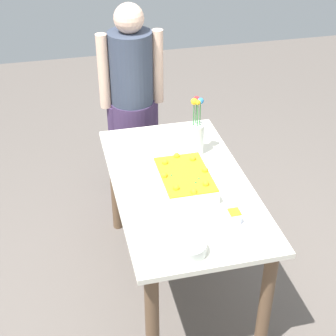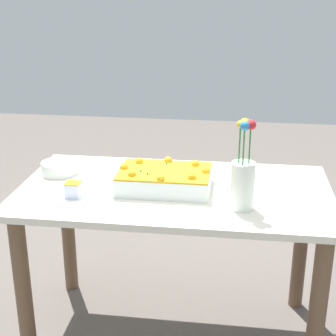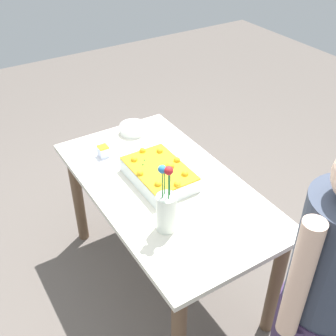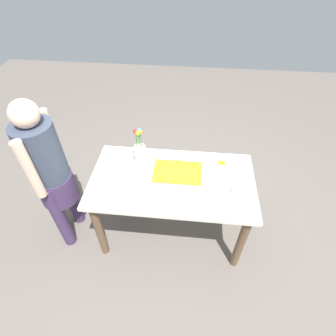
# 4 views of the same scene
# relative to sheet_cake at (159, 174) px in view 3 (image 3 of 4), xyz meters

# --- Properties ---
(ground_plane) EXTENTS (8.00, 8.00, 0.00)m
(ground_plane) POSITION_rel_sheet_cake_xyz_m (0.04, 0.01, -0.80)
(ground_plane) COLOR #605751
(dining_table) EXTENTS (1.37, 0.75, 0.75)m
(dining_table) POSITION_rel_sheet_cake_xyz_m (0.04, 0.01, -0.18)
(dining_table) COLOR silver
(dining_table) RESTS_ON ground_plane
(sheet_cake) EXTENTS (0.40, 0.27, 0.11)m
(sheet_cake) POSITION_rel_sheet_cake_xyz_m (0.00, 0.00, 0.00)
(sheet_cake) COLOR white
(sheet_cake) RESTS_ON dining_table
(serving_plate_with_slice) EXTENTS (0.18, 0.18, 0.07)m
(serving_plate_with_slice) POSITION_rel_sheet_cake_xyz_m (-0.36, -0.16, -0.02)
(serving_plate_with_slice) COLOR white
(serving_plate_with_slice) RESTS_ON dining_table
(cake_knife) EXTENTS (0.19, 0.05, 0.00)m
(cake_knife) POSITION_rel_sheet_cake_xyz_m (0.48, 0.23, -0.04)
(cake_knife) COLOR silver
(cake_knife) RESTS_ON dining_table
(flower_vase) EXTENTS (0.10, 0.10, 0.37)m
(flower_vase) POSITION_rel_sheet_cake_xyz_m (0.33, -0.16, 0.08)
(flower_vase) COLOR white
(flower_vase) RESTS_ON dining_table
(fruit_bowl) EXTENTS (0.16, 0.16, 0.06)m
(fruit_bowl) POSITION_rel_sheet_cake_xyz_m (-0.52, 0.12, -0.02)
(fruit_bowl) COLOR silver
(fruit_bowl) RESTS_ON dining_table
(person_standing) EXTENTS (0.31, 0.45, 1.49)m
(person_standing) POSITION_rel_sheet_cake_xyz_m (1.03, 0.11, 0.06)
(person_standing) COLOR #433055
(person_standing) RESTS_ON ground_plane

